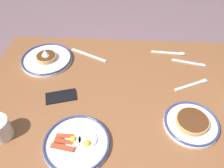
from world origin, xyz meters
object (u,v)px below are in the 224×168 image
at_px(plate_center_pancakes, 191,123).
at_px(tea_spoon, 172,53).
at_px(plate_far_companion, 76,143).
at_px(fork_near, 188,63).
at_px(fork_far, 191,85).
at_px(butter_knife, 88,55).
at_px(cell_phone, 60,96).
at_px(plate_near_main, 46,59).

relative_size(plate_center_pancakes, tea_spoon, 1.22).
height_order(plate_far_companion, fork_near, plate_far_companion).
height_order(plate_center_pancakes, fork_near, plate_center_pancakes).
bearing_deg(fork_near, fork_far, 85.07).
bearing_deg(tea_spoon, butter_knife, 5.29).
height_order(fork_near, fork_far, same).
distance_m(plate_center_pancakes, tea_spoon, 0.50).
height_order(cell_phone, fork_far, cell_phone).
relative_size(plate_near_main, butter_knife, 1.30).
xyz_separation_m(butter_knife, tea_spoon, (-0.49, -0.05, 0.00)).
distance_m(fork_far, tea_spoon, 0.26).
relative_size(plate_near_main, tea_spoon, 1.44).
height_order(plate_center_pancakes, cell_phone, plate_center_pancakes).
bearing_deg(plate_center_pancakes, butter_knife, -41.98).
bearing_deg(plate_far_companion, plate_near_main, -63.79).
bearing_deg(butter_knife, tea_spoon, -174.71).
height_order(plate_center_pancakes, fork_far, plate_center_pancakes).
bearing_deg(plate_near_main, tea_spoon, -171.49).
height_order(plate_near_main, plate_center_pancakes, plate_near_main).
relative_size(fork_near, tea_spoon, 0.94).
bearing_deg(plate_far_companion, fork_near, -134.81).
relative_size(cell_phone, fork_far, 0.80).
relative_size(fork_near, butter_knife, 0.84).
distance_m(plate_near_main, fork_far, 0.79).
height_order(butter_knife, tea_spoon, tea_spoon).
xyz_separation_m(plate_near_main, tea_spoon, (-0.71, -0.11, -0.01)).
bearing_deg(plate_center_pancakes, fork_far, -100.77).
relative_size(fork_far, tea_spoon, 0.93).
bearing_deg(plate_center_pancakes, plate_far_companion, 14.48).
height_order(plate_center_pancakes, tea_spoon, plate_center_pancakes).
distance_m(cell_phone, fork_near, 0.71).
distance_m(plate_near_main, plate_center_pancakes, 0.82).
distance_m(plate_near_main, tea_spoon, 0.72).
distance_m(plate_center_pancakes, butter_knife, 0.67).
relative_size(plate_near_main, fork_near, 1.54).
distance_m(plate_near_main, butter_knife, 0.23).
xyz_separation_m(plate_center_pancakes, tea_spoon, (0.02, -0.50, -0.01)).
height_order(cell_phone, tea_spoon, tea_spoon).
xyz_separation_m(fork_far, butter_knife, (0.55, -0.21, -0.00)).
distance_m(plate_far_companion, fork_near, 0.76).
height_order(plate_near_main, tea_spoon, plate_near_main).
xyz_separation_m(plate_center_pancakes, fork_far, (-0.05, -0.24, -0.01)).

